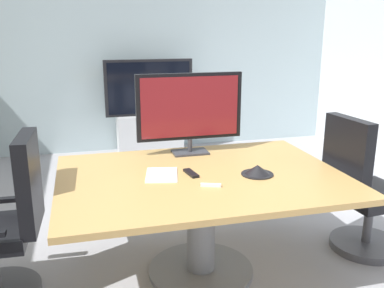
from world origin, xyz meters
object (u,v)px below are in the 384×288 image
at_px(conference_phone, 257,170).
at_px(wall_display_unit, 150,122).
at_px(conference_table, 201,198).
at_px(remote_control, 191,173).
at_px(tv_monitor, 190,109).
at_px(office_chair_right, 361,197).
at_px(office_chair_left, 6,233).

bearing_deg(conference_phone, wall_display_unit, 94.05).
distance_m(conference_table, remote_control, 0.19).
bearing_deg(tv_monitor, wall_display_unit, 88.02).
bearing_deg(tv_monitor, remote_control, -103.50).
xyz_separation_m(office_chair_right, remote_control, (-1.35, 0.03, 0.30)).
distance_m(office_chair_right, tv_monitor, 1.49).
distance_m(conference_table, office_chair_left, 1.29).
bearing_deg(wall_display_unit, office_chair_right, -69.89).
height_order(conference_phone, remote_control, conference_phone).
relative_size(tv_monitor, wall_display_unit, 0.64).
height_order(office_chair_left, conference_phone, office_chair_left).
xyz_separation_m(office_chair_left, conference_phone, (1.65, -0.14, 0.32)).
relative_size(office_chair_left, wall_display_unit, 0.83).
xyz_separation_m(tv_monitor, remote_control, (-0.12, -0.50, -0.35)).
distance_m(conference_table, wall_display_unit, 3.11).
bearing_deg(wall_display_unit, conference_phone, -85.95).
distance_m(tv_monitor, remote_control, 0.62).
relative_size(office_chair_left, conference_phone, 4.95).
bearing_deg(remote_control, conference_phone, -24.23).
bearing_deg(conference_phone, remote_control, 164.58).
bearing_deg(conference_table, remote_control, 164.18).
bearing_deg(office_chair_right, remote_control, 83.93).
bearing_deg(wall_display_unit, conference_table, -92.62).
bearing_deg(conference_phone, tv_monitor, 116.86).
height_order(conference_table, tv_monitor, tv_monitor).
bearing_deg(wall_display_unit, remote_control, -93.89).
height_order(office_chair_right, conference_phone, office_chair_right).
bearing_deg(office_chair_left, wall_display_unit, 157.37).
relative_size(conference_table, office_chair_left, 1.77).
relative_size(office_chair_right, wall_display_unit, 0.83).
bearing_deg(remote_control, conference_table, -24.64).
bearing_deg(tv_monitor, office_chair_left, -160.08).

